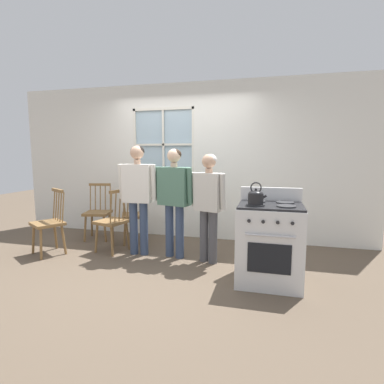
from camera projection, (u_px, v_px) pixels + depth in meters
ground_plane at (156, 263)px, 4.11m from camera, size 16.00×16.00×0.00m
wall_back at (185, 163)px, 5.28m from camera, size 6.40×0.16×2.70m
chair_by_window at (133, 216)px, 5.02m from camera, size 0.54×0.55×0.97m
chair_near_wall at (113, 222)px, 4.55m from camera, size 0.50×0.51×0.97m
chair_center_cluster at (49, 224)px, 4.45m from camera, size 0.57×0.56×0.97m
chair_near_stove at (98, 213)px, 5.24m from camera, size 0.50×0.48×0.97m
person_elderly_left at (138, 190)px, 4.36m from camera, size 0.57×0.23×1.61m
person_teen_center at (174, 193)px, 4.24m from camera, size 0.61×0.32×1.56m
person_adult_right at (209, 199)px, 4.04m from camera, size 0.52×0.31×1.49m
stove at (269, 243)px, 3.46m from camera, size 0.73×0.68×1.08m
kettle at (256, 197)px, 3.30m from camera, size 0.21×0.17×0.25m
potted_plant at (154, 175)px, 5.36m from camera, size 0.16×0.16×0.32m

